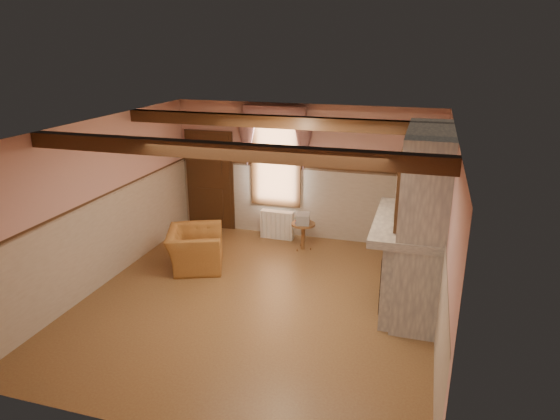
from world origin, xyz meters
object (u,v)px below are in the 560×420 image
(mantel_clock, at_px, (413,200))
(oil_lamp, at_px, (412,206))
(radiator, at_px, (277,225))
(bowl, at_px, (410,219))
(armchair, at_px, (195,249))
(side_table, at_px, (303,236))

(mantel_clock, bearing_deg, oil_lamp, -90.00)
(radiator, distance_m, bowl, 3.69)
(bowl, distance_m, oil_lamp, 0.33)
(armchair, relative_size, mantel_clock, 4.57)
(armchair, distance_m, side_table, 2.19)
(mantel_clock, bearing_deg, radiator, 152.71)
(oil_lamp, bearing_deg, bowl, -90.00)
(mantel_clock, bearing_deg, armchair, -174.37)
(armchair, relative_size, oil_lamp, 3.92)
(armchair, distance_m, radiator, 2.06)
(armchair, height_order, oil_lamp, oil_lamp)
(radiator, height_order, mantel_clock, mantel_clock)
(side_table, height_order, bowl, bowl)
(bowl, xyz_separation_m, mantel_clock, (0.00, 0.78, 0.06))
(bowl, bearing_deg, oil_lamp, 90.00)
(bowl, xyz_separation_m, oil_lamp, (0.00, 0.31, 0.10))
(armchair, xyz_separation_m, side_table, (1.70, 1.37, -0.08))
(armchair, relative_size, bowl, 3.56)
(bowl, distance_m, mantel_clock, 0.79)
(bowl, height_order, oil_lamp, oil_lamp)
(radiator, bearing_deg, bowl, -37.86)
(armchair, xyz_separation_m, mantel_clock, (3.77, 0.37, 1.16))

